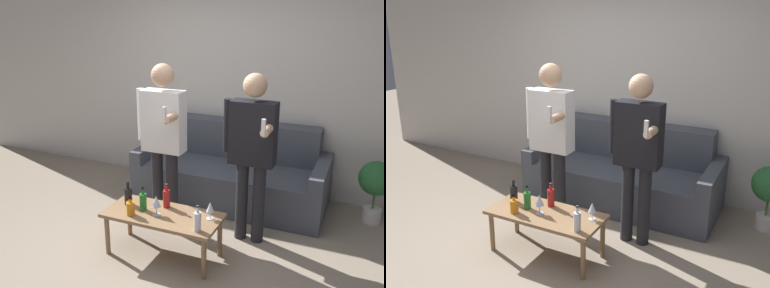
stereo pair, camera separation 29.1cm
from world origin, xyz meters
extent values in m
plane|color=gray|center=(0.00, 0.00, 0.00)|extent=(16.00, 16.00, 0.00)
cube|color=silver|center=(0.00, 2.02, 1.35)|extent=(8.00, 0.06, 2.70)
cube|color=#474C56|center=(0.22, 1.38, 0.22)|extent=(1.85, 0.66, 0.45)
cube|color=#474C56|center=(0.22, 1.84, 0.44)|extent=(1.85, 0.26, 0.88)
cube|color=#474C56|center=(-0.78, 1.51, 0.30)|extent=(0.14, 0.92, 0.60)
cube|color=#474C56|center=(1.21, 1.51, 0.30)|extent=(0.14, 0.92, 0.60)
cube|color=#8E6B47|center=(0.03, 0.19, 0.40)|extent=(1.05, 0.48, 0.03)
cylinder|color=#8E6B47|center=(-0.44, 0.00, 0.19)|extent=(0.04, 0.04, 0.38)
cylinder|color=#8E6B47|center=(0.50, 0.00, 0.19)|extent=(0.04, 0.04, 0.38)
cylinder|color=#8E6B47|center=(-0.44, 0.38, 0.19)|extent=(0.04, 0.04, 0.38)
cylinder|color=#8E6B47|center=(0.50, 0.38, 0.19)|extent=(0.04, 0.04, 0.38)
cylinder|color=silver|center=(0.43, 0.03, 0.50)|extent=(0.06, 0.06, 0.16)
cylinder|color=silver|center=(0.43, 0.03, 0.61)|extent=(0.02, 0.02, 0.06)
cylinder|color=black|center=(0.43, 0.03, 0.64)|extent=(0.03, 0.03, 0.01)
cylinder|color=black|center=(-0.35, 0.23, 0.49)|extent=(0.07, 0.07, 0.16)
cylinder|color=black|center=(-0.35, 0.23, 0.61)|extent=(0.03, 0.03, 0.06)
cylinder|color=black|center=(-0.35, 0.23, 0.63)|extent=(0.03, 0.03, 0.01)
cylinder|color=orange|center=(-0.22, 0.06, 0.47)|extent=(0.08, 0.08, 0.12)
cylinder|color=orange|center=(-0.22, 0.06, 0.56)|extent=(0.03, 0.03, 0.05)
cylinder|color=black|center=(-0.22, 0.06, 0.57)|extent=(0.03, 0.03, 0.01)
cylinder|color=#23752D|center=(-0.16, 0.18, 0.49)|extent=(0.07, 0.07, 0.16)
cylinder|color=#23752D|center=(-0.16, 0.18, 0.60)|extent=(0.02, 0.02, 0.06)
cylinder|color=black|center=(-0.16, 0.18, 0.63)|extent=(0.03, 0.03, 0.01)
cylinder|color=#B21E1E|center=(0.00, 0.32, 0.50)|extent=(0.07, 0.07, 0.16)
cylinder|color=#B21E1E|center=(0.00, 0.32, 0.61)|extent=(0.02, 0.02, 0.06)
cylinder|color=black|center=(0.00, 0.32, 0.63)|extent=(0.03, 0.03, 0.01)
cylinder|color=silver|center=(-0.01, 0.15, 0.42)|extent=(0.08, 0.08, 0.01)
cylinder|color=silver|center=(-0.01, 0.15, 0.46)|extent=(0.01, 0.01, 0.07)
cone|color=silver|center=(-0.01, 0.15, 0.54)|extent=(0.08, 0.08, 0.10)
cylinder|color=silver|center=(0.45, 0.27, 0.42)|extent=(0.07, 0.07, 0.01)
cylinder|color=silver|center=(0.45, 0.27, 0.45)|extent=(0.01, 0.01, 0.06)
cone|color=silver|center=(0.45, 0.27, 0.53)|extent=(0.07, 0.07, 0.09)
cylinder|color=#232328|center=(-0.31, 0.72, 0.40)|extent=(0.12, 0.12, 0.81)
cylinder|color=#232328|center=(-0.14, 0.72, 0.40)|extent=(0.12, 0.12, 0.81)
cube|color=white|center=(-0.22, 0.72, 1.11)|extent=(0.42, 0.18, 0.60)
sphere|color=tan|center=(-0.22, 0.72, 1.55)|extent=(0.22, 0.22, 0.22)
cylinder|color=white|center=(-0.47, 0.72, 1.15)|extent=(0.08, 0.08, 0.51)
cylinder|color=tan|center=(-0.06, 0.58, 1.20)|extent=(0.08, 0.27, 0.08)
cube|color=white|center=(-0.06, 0.42, 1.26)|extent=(0.03, 0.03, 0.14)
cylinder|color=#232328|center=(0.58, 0.77, 0.39)|extent=(0.12, 0.12, 0.78)
cylinder|color=#232328|center=(0.74, 0.77, 0.39)|extent=(0.12, 0.12, 0.78)
cube|color=black|center=(0.66, 0.77, 1.08)|extent=(0.42, 0.18, 0.59)
sphere|color=tan|center=(0.66, 0.77, 1.51)|extent=(0.22, 0.22, 0.22)
cylinder|color=black|center=(0.41, 0.77, 1.12)|extent=(0.08, 0.08, 0.50)
cylinder|color=tan|center=(0.83, 0.64, 1.17)|extent=(0.08, 0.27, 0.08)
cube|color=white|center=(0.83, 0.48, 1.23)|extent=(0.03, 0.03, 0.14)
cylinder|color=silver|center=(1.74, 1.63, 0.08)|extent=(0.19, 0.19, 0.15)
cylinder|color=#476B38|center=(1.74, 1.63, 0.26)|extent=(0.02, 0.02, 0.21)
sphere|color=#286633|center=(1.74, 1.63, 0.49)|extent=(0.36, 0.36, 0.36)
camera|label=1|loc=(1.65, -2.83, 2.17)|focal=40.00mm
camera|label=2|loc=(1.91, -2.71, 2.17)|focal=40.00mm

